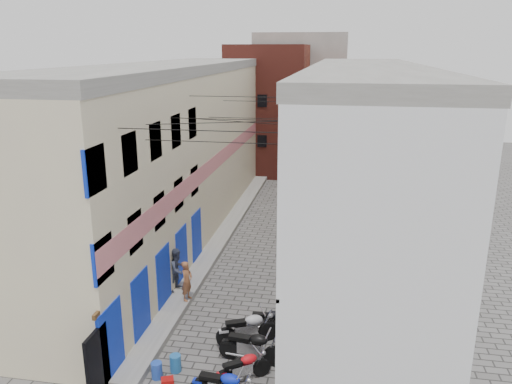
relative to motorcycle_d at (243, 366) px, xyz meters
The scene contains 17 objects.
plinth 12.41m from the motorcycle_d, 106.04° to the left, with size 0.90×26.00×0.25m, color gray.
building_left 14.04m from the motorcycle_d, 118.17° to the left, with size 5.10×27.00×9.00m.
building_right 13.07m from the motorcycle_d, 73.09° to the left, with size 5.94×26.00×9.00m.
building_far_brick_left 27.50m from the motorcycle_d, 97.15° to the left, with size 6.00×6.00×10.00m, color maroon.
building_far_brick_right 29.17m from the motorcycle_d, 86.79° to the left, with size 5.00×6.00×8.00m, color maroon.
building_far_concrete 33.32m from the motorcycle_d, 92.39° to the left, with size 8.00×5.00×11.00m, color gray.
far_shopfront 24.17m from the motorcycle_d, 93.27° to the left, with size 2.00×0.30×2.40m, color black.
overhead_wires 9.40m from the motorcycle_d, 101.84° to the left, with size 5.80×13.02×1.32m.
motorcycle_d is the anchor object (origin of this frame).
motorcycle_e 1.02m from the motorcycle_d, 85.73° to the left, with size 0.69×2.18×1.26m, color black, non-canonical shape.
motorcycle_f 2.06m from the motorcycle_d, 97.32° to the left, with size 0.69×2.17×1.26m, color #ADADB2, non-canonical shape.
motorcycle_g 2.93m from the motorcycle_d, 83.34° to the left, with size 0.53×1.69×0.98m, color black, non-canonical shape.
person_a 5.23m from the motorcycle_d, 126.20° to the left, with size 0.59×0.38×1.61m, color brown.
person_b 6.26m from the motorcycle_d, 126.70° to the left, with size 0.86×0.67×1.77m, color #3A4057.
water_jug_near 2.67m from the motorcycle_d, behind, with size 0.34×0.34×0.53m, color #244AB6.
water_jug_far 2.20m from the motorcycle_d, behind, with size 0.35×0.35×0.55m, color #2162A6.
red_crate 2.31m from the motorcycle_d, 165.21° to the right, with size 0.37×0.28×0.23m, color #A10D0B.
Camera 1 is at (4.03, -11.61, 9.77)m, focal length 35.00 mm.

